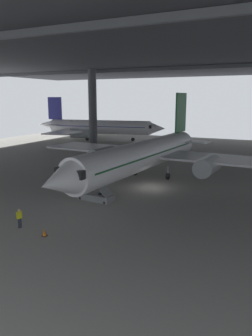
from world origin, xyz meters
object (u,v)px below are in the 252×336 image
crew_worker_near_nose (19,217)px  airplane_distant (98,127)px  boarding_stairs (95,193)px  crew_worker_by_stairs (93,182)px  baggage_tug (131,158)px  airplane_main (144,155)px  traffic_cone_orange (44,233)px

crew_worker_near_nose → airplane_distant: airplane_distant is taller
boarding_stairs → crew_worker_near_nose: 9.59m
crew_worker_near_nose → crew_worker_by_stairs: (-0.57, 12.85, 0.01)m
baggage_tug → airplane_main: bearing=-58.5°
airplane_main → boarding_stairs: (-1.46, -10.16, -2.74)m
airplane_main → baggage_tug: (-7.26, 11.85, -2.94)m
crew_worker_by_stairs → airplane_main: bearing=60.6°
airplane_main → crew_worker_by_stairs: airplane_main is taller
boarding_stairs → airplane_distant: size_ratio=0.13×
baggage_tug → crew_worker_by_stairs: bearing=-79.4°
crew_worker_near_nose → crew_worker_by_stairs: crew_worker_by_stairs is taller
traffic_cone_orange → baggage_tug: 32.65m
boarding_stairs → baggage_tug: size_ratio=2.12×
boarding_stairs → crew_worker_near_nose: bearing=-100.6°
crew_worker_near_nose → boarding_stairs: bearing=79.4°
airplane_main → crew_worker_by_stairs: 8.13m
airplane_distant → baggage_tug: size_ratio=15.88×
boarding_stairs → traffic_cone_orange: (1.18, -9.88, -0.44)m
crew_worker_by_stairs → airplane_distant: 48.64m
airplane_main → crew_worker_by_stairs: (-3.79, -6.74, -2.50)m
boarding_stairs → baggage_tug: (-5.80, 22.01, -0.21)m
airplane_main → boarding_stairs: size_ratio=7.91×
crew_worker_by_stairs → baggage_tug: bearing=100.6°
airplane_main → crew_worker_by_stairs: size_ratio=21.76×
airplane_main → airplane_distant: bearing=128.0°
crew_worker_near_nose → traffic_cone_orange: 3.06m
crew_worker_by_stairs → airplane_distant: bearing=119.6°
boarding_stairs → crew_worker_near_nose: size_ratio=2.78×
airplane_distant → traffic_cone_orange: 62.06m
airplane_distant → traffic_cone_orange: size_ratio=58.50×
airplane_main → baggage_tug: bearing=121.5°
crew_worker_by_stairs → baggage_tug: size_ratio=0.77×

